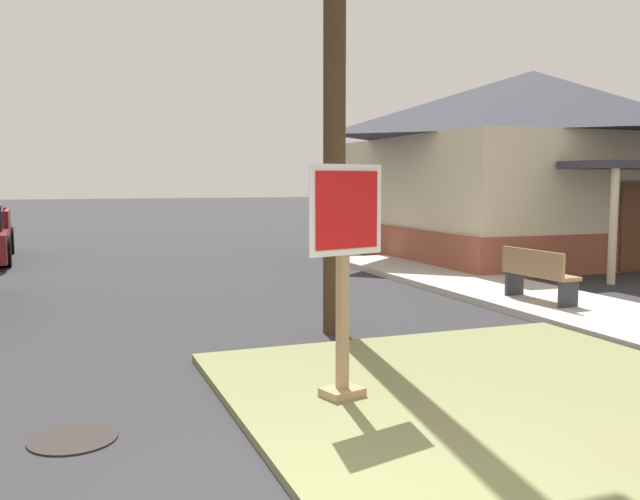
% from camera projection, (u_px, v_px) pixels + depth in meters
% --- Properties ---
extents(grass_corner_patch, '(4.97, 5.04, 0.08)m').
position_uv_depth(grass_corner_patch, '(504.00, 398.00, 6.38)').
color(grass_corner_patch, olive).
rests_on(grass_corner_patch, ground).
extents(sidewalk_strip, '(2.20, 14.59, 0.12)m').
position_uv_depth(sidewalk_strip, '(558.00, 305.00, 11.07)').
color(sidewalk_strip, '#B2AFA8').
rests_on(sidewalk_strip, ground).
extents(stop_sign, '(0.79, 0.37, 2.14)m').
position_uv_depth(stop_sign, '(344.00, 282.00, 6.18)').
color(stop_sign, '#A3845B').
rests_on(stop_sign, grass_corner_patch).
extents(manhole_cover, '(0.70, 0.70, 0.02)m').
position_uv_depth(manhole_cover, '(73.00, 439.00, 5.46)').
color(manhole_cover, black).
rests_on(manhole_cover, ground).
extents(street_bench, '(0.48, 1.43, 0.85)m').
position_uv_depth(street_bench, '(537.00, 273.00, 11.03)').
color(street_bench, '#93704C').
rests_on(street_bench, sidewalk_strip).
extents(corner_house, '(8.69, 9.17, 5.07)m').
position_uv_depth(corner_house, '(531.00, 162.00, 18.75)').
color(corner_house, brown).
rests_on(corner_house, ground).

